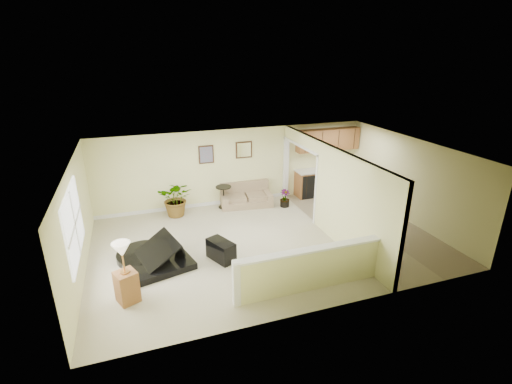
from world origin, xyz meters
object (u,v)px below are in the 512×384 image
object	(u,v)px
piano_bench	(221,250)
accent_table	(224,194)
loveseat	(245,194)
small_plant	(285,199)
piano	(153,241)
lamp_stand	(125,277)
palm_plant	(177,199)

from	to	relation	value
piano_bench	accent_table	size ratio (longest dim) A/B	1.03
loveseat	small_plant	xyz separation A→B (m)	(1.17, -0.61, -0.12)
piano_bench	accent_table	bearing A→B (deg)	74.53
piano	lamp_stand	xyz separation A→B (m)	(-0.64, -1.31, -0.03)
piano	palm_plant	distance (m)	2.80
piano	accent_table	xyz separation A→B (m)	(2.43, 2.80, -0.13)
piano	small_plant	xyz separation A→B (m)	(4.35, 2.24, -0.35)
accent_table	lamp_stand	distance (m)	5.13
accent_table	lamp_stand	size ratio (longest dim) A/B	0.54
loveseat	accent_table	bearing A→B (deg)	-168.81
piano	palm_plant	xyz separation A→B (m)	(0.90, 2.65, -0.03)
loveseat	small_plant	world-z (taller)	loveseat
piano	loveseat	bearing A→B (deg)	27.67
small_plant	loveseat	bearing A→B (deg)	152.29
piano	loveseat	xyz separation A→B (m)	(3.18, 2.86, -0.23)
loveseat	accent_table	distance (m)	0.76
palm_plant	small_plant	distance (m)	3.48
palm_plant	small_plant	bearing A→B (deg)	-6.71
piano	small_plant	distance (m)	4.91
piano	loveseat	world-z (taller)	piano
accent_table	piano	bearing A→B (deg)	-130.88
piano_bench	loveseat	distance (m)	3.59
accent_table	piano_bench	bearing A→B (deg)	-105.47
palm_plant	piano	bearing A→B (deg)	-108.82
palm_plant	loveseat	bearing A→B (deg)	5.23
loveseat	small_plant	bearing A→B (deg)	-20.66
piano_bench	accent_table	world-z (taller)	accent_table
loveseat	palm_plant	distance (m)	2.30
small_plant	palm_plant	bearing A→B (deg)	173.29
piano_bench	lamp_stand	distance (m)	2.42
piano_bench	palm_plant	bearing A→B (deg)	102.32
palm_plant	lamp_stand	size ratio (longest dim) A/B	0.95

